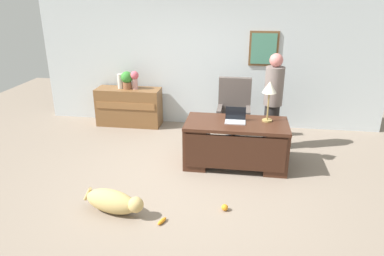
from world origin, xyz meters
TOP-DOWN VIEW (x-y plane):
  - ground_plane at (0.00, 0.00)m, footprint 12.00×12.00m
  - back_wall at (0.01, 2.60)m, footprint 7.00×0.16m
  - desk at (0.66, 0.66)m, footprint 1.61×0.80m
  - credenza at (-1.63, 2.25)m, footprint 1.33×0.50m
  - armchair at (0.58, 1.69)m, footprint 0.60×0.59m
  - person_standing at (1.25, 1.44)m, footprint 0.32×0.32m
  - dog_lying at (-0.83, -0.91)m, footprint 0.89×0.47m
  - laptop at (0.63, 0.72)m, footprint 0.32×0.22m
  - desk_lamp at (1.13, 0.81)m, footprint 0.22×0.22m
  - vase_with_flowers at (-1.47, 2.25)m, footprint 0.17×0.17m
  - vase_empty at (-1.78, 2.25)m, footprint 0.10×0.10m
  - potted_plant at (-1.63, 2.25)m, footprint 0.24×0.24m
  - dog_toy_ball at (0.58, -0.66)m, footprint 0.09×0.09m
  - dog_toy_bone at (-0.17, -1.04)m, footprint 0.11×0.17m

SIDE VIEW (x-z plane):
  - ground_plane at x=0.00m, z-range 0.00..0.00m
  - dog_toy_bone at x=-0.17m, z-range 0.00..0.05m
  - dog_toy_ball at x=0.58m, z-range 0.00..0.09m
  - dog_lying at x=-0.83m, z-range 0.00..0.30m
  - credenza at x=-1.63m, z-range 0.00..0.78m
  - desk at x=0.66m, z-range 0.03..0.77m
  - armchair at x=0.58m, z-range -0.08..1.11m
  - laptop at x=0.63m, z-range 0.68..0.91m
  - person_standing at x=1.25m, z-range 0.03..1.74m
  - vase_empty at x=-1.78m, z-range 0.78..1.08m
  - potted_plant at x=-1.63m, z-range 0.80..1.16m
  - vase_with_flowers at x=-1.47m, z-range 0.82..1.19m
  - desk_lamp at x=1.13m, z-range 0.93..1.57m
  - back_wall at x=0.01m, z-range 0.00..2.70m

